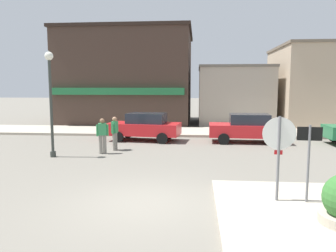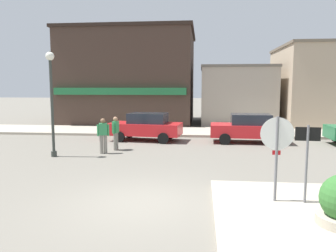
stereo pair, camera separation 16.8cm
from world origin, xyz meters
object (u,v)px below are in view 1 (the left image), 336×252
at_px(one_way_sign, 309,156).
at_px(parked_car_second, 247,128).
at_px(stop_sign, 279,147).
at_px(pedestrian_crossing_far, 102,135).
at_px(parked_car_nearest, 145,126).
at_px(pedestrian_crossing_near, 115,132).
at_px(lamp_post, 50,88).

height_order(one_way_sign, parked_car_second, one_way_sign).
relative_size(stop_sign, pedestrian_crossing_far, 1.43).
relative_size(stop_sign, parked_car_nearest, 0.55).
distance_m(parked_car_second, pedestrian_crossing_near, 7.19).
bearing_deg(pedestrian_crossing_far, one_way_sign, -40.92).
xyz_separation_m(one_way_sign, pedestrian_crossing_far, (-7.03, 6.09, -0.46)).
bearing_deg(parked_car_second, lamp_post, -153.02).
relative_size(pedestrian_crossing_near, pedestrian_crossing_far, 1.00).
distance_m(lamp_post, pedestrian_crossing_far, 2.99).
xyz_separation_m(parked_car_nearest, pedestrian_crossing_near, (-0.97, -2.90, 0.06)).
relative_size(one_way_sign, pedestrian_crossing_far, 1.30).
height_order(stop_sign, parked_car_nearest, stop_sign).
relative_size(parked_car_second, pedestrian_crossing_far, 2.52).
bearing_deg(pedestrian_crossing_far, stop_sign, -43.71).
distance_m(pedestrian_crossing_near, pedestrian_crossing_far, 0.93).
bearing_deg(pedestrian_crossing_far, parked_car_second, 27.71).
xyz_separation_m(parked_car_nearest, pedestrian_crossing_far, (-1.32, -3.76, 0.06)).
height_order(one_way_sign, pedestrian_crossing_near, one_way_sign).
bearing_deg(pedestrian_crossing_near, parked_car_second, 22.96).
distance_m(stop_sign, pedestrian_crossing_near, 9.14).
bearing_deg(parked_car_nearest, stop_sign, -63.00).
bearing_deg(stop_sign, parked_car_nearest, 117.00).
bearing_deg(lamp_post, parked_car_second, 26.98).
bearing_deg(stop_sign, one_way_sign, -4.61).
height_order(lamp_post, pedestrian_crossing_far, lamp_post).
relative_size(stop_sign, pedestrian_crossing_near, 1.43).
distance_m(lamp_post, pedestrian_crossing_near, 3.56).
height_order(stop_sign, pedestrian_crossing_near, stop_sign).
xyz_separation_m(stop_sign, lamp_post, (-8.26, 5.15, 1.44)).
bearing_deg(pedestrian_crossing_near, one_way_sign, -46.14).
relative_size(lamp_post, parked_car_nearest, 1.09).
relative_size(lamp_post, pedestrian_crossing_far, 2.82).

